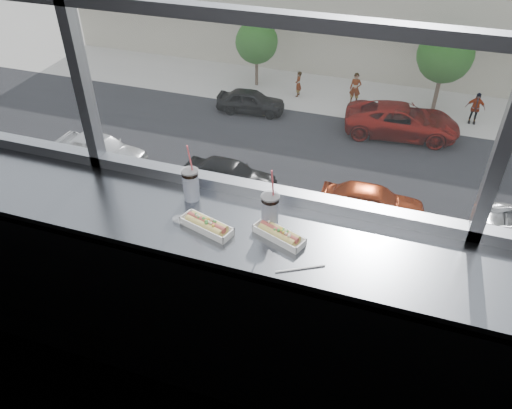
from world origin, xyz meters
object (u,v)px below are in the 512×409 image
(soda_cup_right, at_px, (270,209))
(car_far_a, at_px, (251,98))
(car_near_a, at_px, (100,145))
(pedestrian_a, at_px, (298,81))
(car_far_b, at_px, (403,116))
(pedestrian_b, at_px, (356,85))
(loose_straw, at_px, (300,269))
(car_near_c, at_px, (373,197))
(wrapper, at_px, (181,219))
(tree_left, at_px, (257,42))
(tree_center, at_px, (445,55))
(soda_cup_left, at_px, (191,183))
(car_near_b, at_px, (230,171))
(hotdog_tray_left, at_px, (207,225))
(pedestrian_c, at_px, (476,105))
(hotdog_tray_right, at_px, (279,234))

(soda_cup_right, distance_m, car_far_a, 28.05)
(car_near_a, height_order, pedestrian_a, car_near_a)
(car_far_b, relative_size, pedestrian_b, 2.99)
(loose_straw, xyz_separation_m, car_near_c, (-0.51, 16.46, -11.02))
(car_near_c, relative_size, pedestrian_b, 2.66)
(wrapper, distance_m, car_far_b, 26.67)
(car_far_b, distance_m, tree_left, 10.73)
(car_near_c, bearing_deg, tree_center, -12.34)
(wrapper, distance_m, car_near_a, 23.80)
(soda_cup_left, bearing_deg, loose_straw, -26.15)
(loose_straw, xyz_separation_m, tree_left, (-9.85, 28.46, -9.20))
(car_near_c, bearing_deg, soda_cup_left, 176.93)
(car_near_a, relative_size, pedestrian_b, 2.77)
(soda_cup_left, height_order, car_near_b, soda_cup_left)
(hotdog_tray_left, height_order, pedestrian_a, hotdog_tray_left)
(soda_cup_left, distance_m, loose_straw, 0.74)
(hotdog_tray_left, xyz_separation_m, car_far_b, (0.44, 24.35, -10.92))
(pedestrian_c, bearing_deg, pedestrian_b, 176.30)
(loose_straw, distance_m, pedestrian_a, 30.53)
(wrapper, bearing_deg, car_near_c, 89.57)
(soda_cup_left, distance_m, soda_cup_right, 0.45)
(soda_cup_left, xyz_separation_m, tree_left, (-9.19, 28.14, -9.29))
(hotdog_tray_left, xyz_separation_m, wrapper, (-0.14, 0.02, -0.01))
(tree_left, bearing_deg, car_near_a, -109.15)
(hotdog_tray_right, relative_size, pedestrian_b, 0.12)
(hotdog_tray_right, xyz_separation_m, pedestrian_b, (-3.04, 27.58, -10.93))
(hotdog_tray_left, bearing_deg, car_near_c, 106.73)
(pedestrian_c, bearing_deg, hotdog_tray_right, -98.21)
(soda_cup_right, distance_m, car_far_b, 26.59)
(loose_straw, distance_m, car_near_a, 24.25)
(car_near_a, xyz_separation_m, pedestrian_a, (7.24, 11.16, -0.11))
(soda_cup_right, distance_m, wrapper, 0.44)
(loose_straw, bearing_deg, pedestrian_c, 52.77)
(car_far_a, xyz_separation_m, tree_left, (-0.99, 4.00, 1.92))
(car_far_a, bearing_deg, car_near_b, -173.14)
(soda_cup_left, relative_size, car_near_a, 0.05)
(soda_cup_left, bearing_deg, pedestrian_c, 80.68)
(hotdog_tray_left, relative_size, pedestrian_b, 0.12)
(car_far_a, bearing_deg, wrapper, -166.94)
(car_near_b, distance_m, pedestrian_c, 15.34)
(car_near_b, distance_m, pedestrian_b, 11.94)
(wrapper, relative_size, tree_center, 0.02)
(car_far_b, relative_size, car_near_b, 1.15)
(tree_center, bearing_deg, loose_straw, -93.15)
(car_near_a, xyz_separation_m, car_near_b, (6.93, 0.00, -0.07))
(car_far_b, xyz_separation_m, tree_left, (-9.81, 4.00, 1.69))
(car_near_c, height_order, car_near_b, car_near_c)
(car_near_c, xyz_separation_m, car_far_a, (-8.35, 8.00, -0.10))
(hotdog_tray_right, height_order, soda_cup_left, soda_cup_left)
(wrapper, relative_size, pedestrian_a, 0.05)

